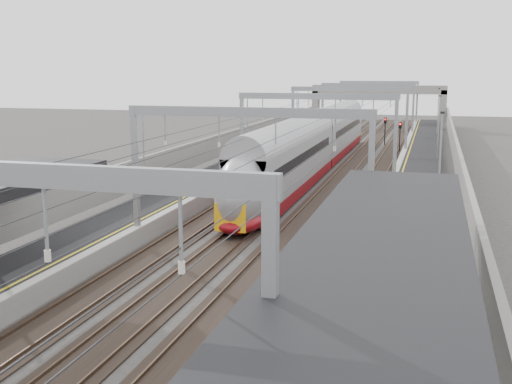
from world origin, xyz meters
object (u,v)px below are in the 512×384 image
Objects in this scene: signal_green at (318,125)px; overbridge at (378,95)px; bench at (411,334)px; train at (312,150)px.

overbridge is at bearing 79.21° from signal_green.
train is at bearing 104.94° from bench.
overbridge is 0.42× the size of train.
bench is (8.78, -90.42, -3.71)m from overbridge.
signal_green is (-3.70, 24.59, 0.20)m from train.
signal_green is (-13.98, 63.13, 0.82)m from bench.
signal_green reaches higher than bench.
train is at bearing -81.44° from signal_green.
overbridge is 6.33× the size of signal_green.
train is at bearing -91.66° from overbridge.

